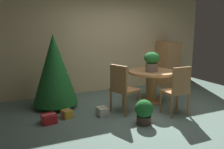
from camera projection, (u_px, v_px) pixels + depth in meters
The scene contains 12 objects.
ground_plane at pixel (153, 115), 4.61m from camera, with size 6.60×6.60×0.00m, color slate.
back_wall_panel at pixel (108, 43), 6.31m from camera, with size 6.00×0.10×2.60m, color beige.
round_dining_table at pixel (151, 80), 5.31m from camera, with size 1.06×1.06×0.74m.
flower_vase at pixel (152, 61), 5.12m from camera, with size 0.34×0.34×0.44m.
wooden_chair_near at pixel (178, 88), 4.50m from camera, with size 0.46×0.38×0.98m.
wooden_chair_left at pixel (122, 86), 4.63m from camera, with size 0.57×0.59×0.99m.
holiday_tree at pixel (54, 69), 4.92m from camera, with size 0.96×0.96×1.59m.
gift_box_gold at pixel (67, 114), 4.45m from camera, with size 0.23×0.23×0.15m.
gift_box_cream at pixel (102, 111), 4.58m from camera, with size 0.20×0.25×0.16m.
gift_box_red at pixel (49, 119), 4.20m from camera, with size 0.28×0.26×0.17m.
wooden_cabinet at pixel (168, 64), 6.80m from camera, with size 0.49×0.60×1.32m.
potted_plant at pixel (144, 111), 4.14m from camera, with size 0.33×0.33×0.45m.
Camera 1 is at (-2.55, -3.63, 1.69)m, focal length 37.17 mm.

